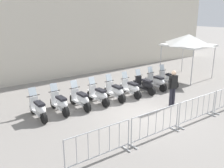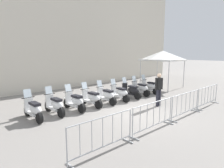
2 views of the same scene
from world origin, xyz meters
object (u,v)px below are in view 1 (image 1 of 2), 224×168
Objects in this scene: motorcycle_7 at (156,82)px; barrier_segment_0 at (99,145)px; motorcycle_2 at (81,99)px; canopy_tent at (189,40)px; barrier_segment_1 at (156,124)px; officer_near_row_end at (173,86)px; motorcycle_0 at (38,109)px; motorcycle_4 at (115,91)px; motorcycle_3 at (99,95)px; motorcycle_5 at (131,88)px; barrier_segment_2 at (198,109)px; motorcycle_6 at (145,85)px; motorcycle_1 at (60,103)px; motorcycle_8 at (168,79)px.

barrier_segment_0 is (-6.76, -3.68, 0.07)m from motorcycle_7.
canopy_tent is (8.55, 0.28, 2.06)m from motorcycle_2.
motorcycle_7 is 0.75× the size of barrier_segment_1.
canopy_tent reaches higher than officer_near_row_end.
motorcycle_0 and motorcycle_4 have the same top height.
motorcycle_5 is (1.97, -0.17, 0.00)m from motorcycle_3.
motorcycle_4 is at bearing 70.30° from barrier_segment_1.
officer_near_row_end is at bearing -75.23° from motorcycle_5.
motorcycle_4 reaches higher than barrier_segment_2.
barrier_segment_0 is at bearing -87.55° from motorcycle_0.
barrier_segment_1 is at bearing -151.73° from officer_near_row_end.
motorcycle_4 is 1.00× the size of motorcycle_6.
motorcycle_4 is (0.99, -0.07, 0.00)m from motorcycle_3.
motorcycle_1 is at bearing 174.72° from motorcycle_3.
motorcycle_0 is 6.55m from barrier_segment_2.
barrier_segment_2 is at bearing -109.07° from officer_near_row_end.
officer_near_row_end is at bearing -138.02° from motorcycle_8.
motorcycle_3 is at bearing 136.89° from officer_near_row_end.
motorcycle_2 is 5.12m from barrier_segment_2.
motorcycle_8 is at bearing 41.98° from officer_near_row_end.
canopy_tent is (10.53, 0.15, 2.06)m from motorcycle_0.
barrier_segment_2 is (0.98, -4.06, 0.07)m from motorcycle_4.
officer_near_row_end reaches higher than motorcycle_0.
barrier_segment_2 is at bearing -64.59° from motorcycle_3.
motorcycle_5 is at bearing -5.12° from motorcycle_1.
motorcycle_0 is at bearing 177.00° from motorcycle_7.
barrier_segment_0 is at bearing -154.94° from motorcycle_8.
motorcycle_6 is (2.97, -0.22, 0.00)m from motorcycle_3.
motorcycle_8 is (0.99, -0.05, 0.00)m from motorcycle_7.
motorcycle_0 is 2.98m from motorcycle_3.
barrier_segment_1 is 3.42m from officer_near_row_end.
canopy_tent is at bearing 12.35° from motorcycle_8.
canopy_tent reaches higher than barrier_segment_1.
barrier_segment_0 is at bearing -125.92° from motorcycle_3.
canopy_tent is (4.59, 0.54, 2.06)m from motorcycle_6.
officer_near_row_end reaches higher than motorcycle_1.
barrier_segment_1 is at bearing -3.10° from barrier_segment_0.
barrier_segment_2 is at bearing -76.49° from motorcycle_4.
motorcycle_5 is at bearing 57.97° from barrier_segment_1.
officer_near_row_end is at bearing -122.40° from motorcycle_7.
barrier_segment_1 is 9.29m from canopy_tent.
barrier_segment_2 is at bearing -54.72° from motorcycle_2.
motorcycle_1 is 4.97m from motorcycle_6.
barrier_segment_0 is 0.79× the size of canopy_tent.
motorcycle_7 is 4.18m from canopy_tent.
motorcycle_8 is 0.75× the size of barrier_segment_0.
motorcycle_2 is 4.32m from barrier_segment_0.
motorcycle_3 is 4.96m from motorcycle_8.
motorcycle_0 is 1.00× the size of motorcycle_7.
motorcycle_5 is at bearing 104.77° from officer_near_row_end.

